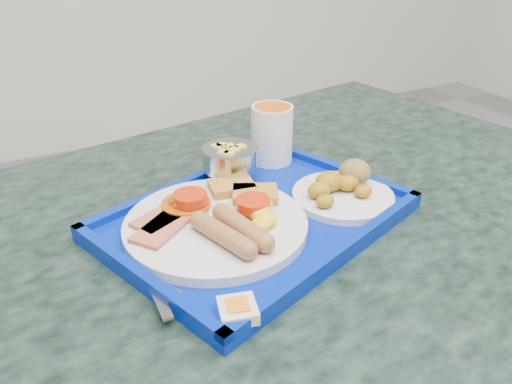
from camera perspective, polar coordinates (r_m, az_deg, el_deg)
table at (r=0.92m, az=2.07°, el=-13.37°), size 1.43×1.09×0.81m
tray at (r=0.76m, az=-0.00°, el=-3.02°), size 0.52×0.45×0.03m
main_plate at (r=0.72m, az=-4.04°, el=-3.17°), size 0.27×0.27×0.04m
bread_plate at (r=0.81m, az=9.91°, el=0.40°), size 0.16×0.16×0.05m
fruit_bowl at (r=0.84m, az=-2.99°, el=3.79°), size 0.09×0.09×0.06m
juice_cup at (r=0.91m, az=1.84°, el=6.83°), size 0.08×0.08×0.11m
spoon at (r=0.70m, az=-11.76°, el=-6.09°), size 0.09×0.16×0.01m
knife at (r=0.65m, az=-12.30°, el=-9.09°), size 0.02×0.18×0.00m
jam_packet at (r=0.58m, az=-2.10°, el=-13.35°), size 0.05×0.05×0.02m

